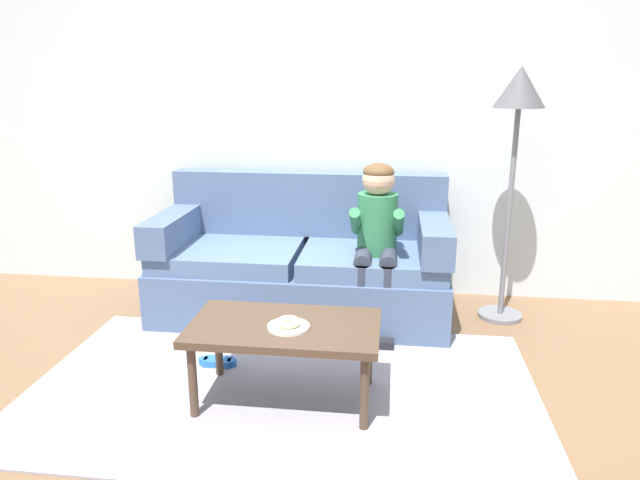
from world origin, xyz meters
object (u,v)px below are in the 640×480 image
object	(u,v)px
coffee_table	(285,333)
floor_lamp	(518,116)
person_child	(377,231)
donut	(288,322)
couch	(303,265)
toy_controller	(218,363)

from	to	relation	value
coffee_table	floor_lamp	bearing A→B (deg)	44.49
person_child	donut	size ratio (longest dim) A/B	9.18
coffee_table	floor_lamp	xyz separation A→B (m)	(1.29, 1.27, 1.01)
coffee_table	floor_lamp	world-z (taller)	floor_lamp
coffee_table	donut	distance (m)	0.10
floor_lamp	couch	bearing A→B (deg)	-177.15
couch	person_child	size ratio (longest dim) A/B	1.81
person_child	toy_controller	world-z (taller)	person_child
donut	toy_controller	xyz separation A→B (m)	(-0.49, 0.36, -0.44)
person_child	floor_lamp	distance (m)	1.16
toy_controller	floor_lamp	distance (m)	2.42
person_child	floor_lamp	xyz separation A→B (m)	(0.87, 0.28, 0.72)
person_child	floor_lamp	bearing A→B (deg)	17.73
couch	donut	xyz separation A→B (m)	(0.13, -1.25, 0.12)
person_child	donut	bearing A→B (deg)	-110.79
donut	floor_lamp	distance (m)	2.05
coffee_table	person_child	distance (m)	1.12
couch	coffee_table	distance (m)	1.21
couch	toy_controller	distance (m)	1.02
donut	toy_controller	world-z (taller)	donut
couch	toy_controller	bearing A→B (deg)	-112.25
toy_controller	floor_lamp	xyz separation A→B (m)	(1.76, 0.96, 1.37)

